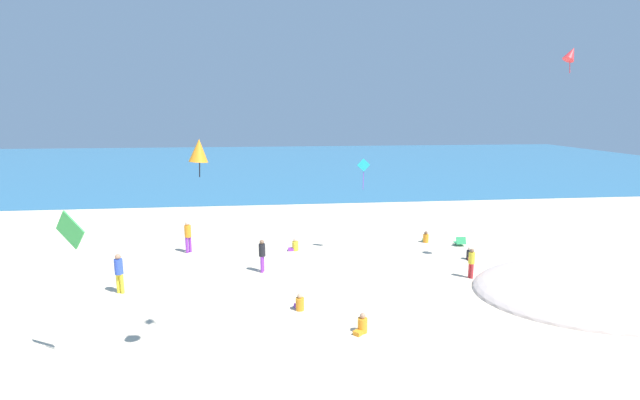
{
  "coord_description": "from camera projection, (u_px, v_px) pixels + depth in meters",
  "views": [
    {
      "loc": [
        -1.99,
        -10.95,
        7.5
      ],
      "look_at": [
        0.0,
        6.43,
        4.07
      ],
      "focal_mm": 25.81,
      "sensor_mm": 36.0,
      "label": 1
    }
  ],
  "objects": [
    {
      "name": "kite_teal",
      "position": [
        364.0,
        166.0,
        23.53
      ],
      "size": [
        0.67,
        0.21,
        1.6
      ],
      "rotation": [
        0.0,
        0.0,
        3.22
      ],
      "color": "#1EADAD"
    },
    {
      "name": "person_2",
      "position": [
        295.0,
        246.0,
        24.94
      ],
      "size": [
        0.57,
        0.35,
        0.71
      ],
      "rotation": [
        0.0,
        0.0,
        3.2
      ],
      "color": "yellow",
      "rests_on": "ground_plane"
    },
    {
      "name": "ground_plane",
      "position": [
        312.0,
        269.0,
        22.09
      ],
      "size": [
        120.0,
        120.0,
        0.0
      ],
      "primitive_type": "plane",
      "color": "beige"
    },
    {
      "name": "person_1",
      "position": [
        362.0,
        326.0,
        15.72
      ],
      "size": [
        0.61,
        0.6,
        0.7
      ],
      "rotation": [
        0.0,
        0.0,
        3.89
      ],
      "color": "orange",
      "rests_on": "ground_plane"
    },
    {
      "name": "person_8",
      "position": [
        470.0,
        255.0,
        23.4
      ],
      "size": [
        0.33,
        0.54,
        0.67
      ],
      "rotation": [
        0.0,
        0.0,
        4.66
      ],
      "color": "black",
      "rests_on": "ground_plane"
    },
    {
      "name": "person_6",
      "position": [
        426.0,
        238.0,
        26.51
      ],
      "size": [
        0.35,
        0.56,
        0.67
      ],
      "rotation": [
        0.0,
        0.0,
        1.44
      ],
      "color": "orange",
      "rests_on": "ground_plane"
    },
    {
      "name": "person_7",
      "position": [
        188.0,
        234.0,
        24.46
      ],
      "size": [
        0.49,
        0.49,
        1.73
      ],
      "rotation": [
        0.0,
        0.0,
        2.29
      ],
      "color": "purple",
      "rests_on": "ground_plane"
    },
    {
      "name": "person_4",
      "position": [
        119.0,
        271.0,
        18.99
      ],
      "size": [
        0.44,
        0.44,
        1.7
      ],
      "rotation": [
        0.0,
        0.0,
        1.17
      ],
      "color": "yellow",
      "rests_on": "ground_plane"
    },
    {
      "name": "dune_mound",
      "position": [
        610.0,
        291.0,
        19.37
      ],
      "size": [
        11.64,
        8.15,
        1.64
      ],
      "primitive_type": "ellipsoid",
      "color": "beige",
      "rests_on": "ground_plane"
    },
    {
      "name": "kite_orange",
      "position": [
        199.0,
        150.0,
        12.0
      ],
      "size": [
        0.68,
        0.66,
        1.02
      ],
      "rotation": [
        0.0,
        0.0,
        1.92
      ],
      "color": "orange"
    },
    {
      "name": "person_3",
      "position": [
        300.0,
        304.0,
        17.53
      ],
      "size": [
        0.42,
        0.59,
        0.68
      ],
      "rotation": [
        0.0,
        0.0,
        1.84
      ],
      "color": "orange",
      "rests_on": "ground_plane"
    },
    {
      "name": "ocean_water",
      "position": [
        282.0,
        163.0,
        66.4
      ],
      "size": [
        120.0,
        60.0,
        0.05
      ],
      "primitive_type": "cube",
      "color": "teal",
      "rests_on": "ground_plane"
    },
    {
      "name": "beach_chair_far_right",
      "position": [
        460.0,
        242.0,
        25.83
      ],
      "size": [
        0.6,
        0.65,
        0.54
      ],
      "rotation": [
        0.0,
        0.0,
        1.49
      ],
      "color": "#2D9956",
      "rests_on": "ground_plane"
    },
    {
      "name": "person_0",
      "position": [
        262.0,
        253.0,
        21.52
      ],
      "size": [
        0.38,
        0.38,
        1.57
      ],
      "rotation": [
        0.0,
        0.0,
        2.89
      ],
      "color": "purple",
      "rests_on": "ground_plane"
    },
    {
      "name": "kite_red",
      "position": [
        571.0,
        54.0,
        19.46
      ],
      "size": [
        0.78,
        0.62,
        1.17
      ],
      "rotation": [
        0.0,
        0.0,
        1.79
      ],
      "color": "red"
    },
    {
      "name": "kite_green",
      "position": [
        70.0,
        231.0,
        12.78
      ],
      "size": [
        1.02,
        0.69,
        1.74
      ],
      "rotation": [
        0.0,
        0.0,
        2.36
      ],
      "color": "green"
    },
    {
      "name": "person_5",
      "position": [
        471.0,
        261.0,
        20.75
      ],
      "size": [
        0.35,
        0.35,
        1.39
      ],
      "rotation": [
        0.0,
        0.0,
        3.47
      ],
      "color": "red",
      "rests_on": "ground_plane"
    }
  ]
}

